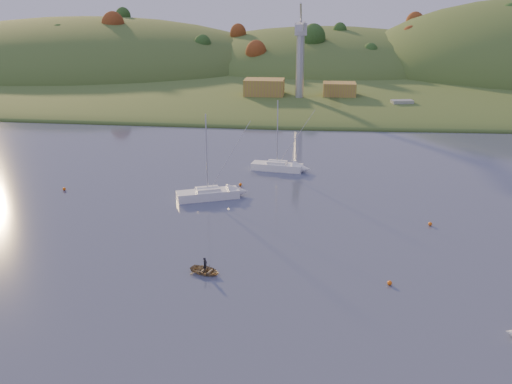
# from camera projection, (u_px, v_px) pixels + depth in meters

# --- Properties ---
(ground) EXTENTS (500.00, 500.00, 0.00)m
(ground) POSITION_uv_depth(u_px,v_px,m) (224.00, 375.00, 44.97)
(ground) COLOR #353D58
(ground) RESTS_ON ground
(far_shore) EXTENTS (620.00, 220.00, 1.50)m
(far_shore) POSITION_uv_depth(u_px,v_px,m) (302.00, 65.00, 261.77)
(far_shore) COLOR #374F1F
(far_shore) RESTS_ON ground
(shore_slope) EXTENTS (640.00, 150.00, 7.00)m
(shore_slope) POSITION_uv_depth(u_px,v_px,m) (298.00, 85.00, 200.50)
(shore_slope) COLOR #374F1F
(shore_slope) RESTS_ON ground
(hill_left) EXTENTS (170.00, 140.00, 44.00)m
(hill_left) POSITION_uv_depth(u_px,v_px,m) (89.00, 70.00, 242.36)
(hill_left) COLOR #374F1F
(hill_left) RESTS_ON ground
(hill_center) EXTENTS (140.00, 120.00, 36.00)m
(hill_center) POSITION_uv_depth(u_px,v_px,m) (325.00, 70.00, 241.94)
(hill_center) COLOR #374F1F
(hill_center) RESTS_ON ground
(hillside_trees) EXTENTS (280.00, 50.00, 32.00)m
(hillside_trees) POSITION_uv_depth(u_px,v_px,m) (299.00, 77.00, 219.36)
(hillside_trees) COLOR #1F3F16
(hillside_trees) RESTS_ON ground
(wharf) EXTENTS (42.00, 16.00, 2.40)m
(wharf) POSITION_uv_depth(u_px,v_px,m) (310.00, 102.00, 159.10)
(wharf) COLOR slate
(wharf) RESTS_ON ground
(shed_west) EXTENTS (11.00, 8.00, 4.80)m
(shed_west) POSITION_uv_depth(u_px,v_px,m) (264.00, 88.00, 160.17)
(shed_west) COLOR #A38A36
(shed_west) RESTS_ON wharf
(shed_east) EXTENTS (9.00, 7.00, 4.00)m
(shed_east) POSITION_uv_depth(u_px,v_px,m) (339.00, 90.00, 159.17)
(shed_east) COLOR #A38A36
(shed_east) RESTS_ON wharf
(dock_crane) EXTENTS (3.20, 28.00, 20.30)m
(dock_crane) POSITION_uv_depth(u_px,v_px,m) (300.00, 44.00, 150.89)
(dock_crane) COLOR #B7B7BC
(dock_crane) RESTS_ON wharf
(sailboat_near) EXTENTS (9.55, 6.03, 12.76)m
(sailboat_near) POSITION_uv_depth(u_px,v_px,m) (208.00, 194.00, 84.79)
(sailboat_near) COLOR white
(sailboat_near) RESTS_ON ground
(sailboat_far) EXTENTS (9.11, 4.01, 12.22)m
(sailboat_far) POSITION_uv_depth(u_px,v_px,m) (277.00, 166.00, 99.06)
(sailboat_far) COLOR white
(sailboat_far) RESTS_ON ground
(canoe) EXTENTS (4.16, 3.61, 0.72)m
(canoe) POSITION_uv_depth(u_px,v_px,m) (205.00, 270.00, 61.65)
(canoe) COLOR #9C8256
(canoe) RESTS_ON ground
(paddler) EXTENTS (0.58, 0.69, 1.60)m
(paddler) POSITION_uv_depth(u_px,v_px,m) (205.00, 267.00, 61.51)
(paddler) COLOR black
(paddler) RESTS_ON ground
(red_tender) EXTENTS (3.96, 1.41, 1.34)m
(red_tender) POSITION_uv_depth(u_px,v_px,m) (284.00, 165.00, 101.34)
(red_tender) COLOR #520C0B
(red_tender) RESTS_ON ground
(work_vessel) EXTENTS (13.61, 7.12, 3.33)m
(work_vessel) POSITION_uv_depth(u_px,v_px,m) (402.00, 108.00, 149.87)
(work_vessel) COLOR slate
(work_vessel) RESTS_ON ground
(buoy_0) EXTENTS (0.50, 0.50, 0.50)m
(buoy_0) POSITION_uv_depth(u_px,v_px,m) (390.00, 283.00, 59.14)
(buoy_0) COLOR orange
(buoy_0) RESTS_ON ground
(buoy_1) EXTENTS (0.50, 0.50, 0.50)m
(buoy_1) POSITION_uv_depth(u_px,v_px,m) (430.00, 224.00, 74.79)
(buoy_1) COLOR orange
(buoy_1) RESTS_ON ground
(buoy_2) EXTENTS (0.50, 0.50, 0.50)m
(buoy_2) POSITION_uv_depth(u_px,v_px,m) (64.00, 189.00, 88.64)
(buoy_2) COLOR orange
(buoy_2) RESTS_ON ground
(buoy_3) EXTENTS (0.50, 0.50, 0.50)m
(buoy_3) POSITION_uv_depth(u_px,v_px,m) (240.00, 184.00, 90.84)
(buoy_3) COLOR orange
(buoy_3) RESTS_ON ground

